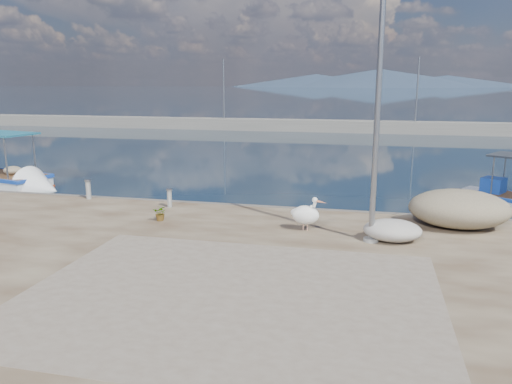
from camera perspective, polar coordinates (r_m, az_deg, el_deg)
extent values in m
plane|color=#162635|center=(14.17, -3.52, -8.37)|extent=(1400.00, 1400.00, 0.00)
cube|color=#472F1E|center=(9.06, -15.08, -19.82)|extent=(44.00, 22.00, 0.50)
cube|color=gray|center=(11.05, -2.99, -11.72)|extent=(9.00, 7.00, 0.01)
cube|color=gray|center=(53.01, 8.97, 7.45)|extent=(120.00, 2.20, 1.20)
cylinder|color=gray|center=(55.02, -3.72, 11.30)|extent=(0.16, 0.16, 7.00)
cylinder|color=gray|center=(52.86, 17.92, 10.70)|extent=(0.16, 0.16, 7.00)
cone|color=#28384C|center=(666.79, 6.89, 12.55)|extent=(220.00, 220.00, 16.00)
cone|color=#28384C|center=(662.74, 13.95, 12.55)|extent=(280.00, 280.00, 22.00)
cone|color=#28384C|center=(668.27, 20.95, 11.76)|extent=(200.00, 200.00, 14.00)
cube|color=white|center=(27.65, -26.89, 0.75)|extent=(6.75, 3.46, 1.06)
cube|color=#1941A3|center=(27.57, -26.98, 1.71)|extent=(5.01, 3.14, 0.16)
cube|color=#923112|center=(27.66, -26.87, 0.63)|extent=(5.00, 3.11, 0.13)
cube|color=#1941A3|center=(23.09, 25.49, 0.70)|extent=(1.13, 1.13, 0.64)
cylinder|color=tan|center=(15.70, 5.43, -3.86)|extent=(0.04, 0.04, 0.28)
cylinder|color=tan|center=(15.64, 5.89, -3.93)|extent=(0.04, 0.04, 0.28)
ellipsoid|color=white|center=(15.57, 5.69, -2.63)|extent=(0.96, 0.75, 0.60)
cylinder|color=white|center=(15.39, 6.59, -1.68)|extent=(0.22, 0.16, 0.51)
sphere|color=white|center=(15.33, 6.74, -0.90)|extent=(0.17, 0.17, 0.17)
cone|color=#DD7C56|center=(15.26, 7.42, -1.13)|extent=(0.41, 0.21, 0.12)
cylinder|color=gray|center=(14.30, 13.66, 7.96)|extent=(0.16, 0.16, 7.00)
cylinder|color=gray|center=(14.95, 12.99, -5.33)|extent=(0.44, 0.44, 0.10)
cylinder|color=gray|center=(18.73, -9.86, -0.71)|extent=(0.17, 0.17, 0.66)
cylinder|color=gray|center=(18.65, -9.90, 0.28)|extent=(0.23, 0.23, 0.06)
cylinder|color=gray|center=(20.82, -18.61, 0.25)|extent=(0.19, 0.19, 0.75)
cylinder|color=gray|center=(20.75, -18.68, 1.26)|extent=(0.26, 0.26, 0.06)
imported|color=#33722D|center=(16.95, -10.84, -2.37)|extent=(0.51, 0.45, 0.53)
ellipsoid|color=beige|center=(15.09, 15.32, -4.24)|extent=(1.68, 1.26, 0.63)
ellipsoid|color=tan|center=(17.07, 22.20, -1.78)|extent=(3.11, 2.22, 1.22)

